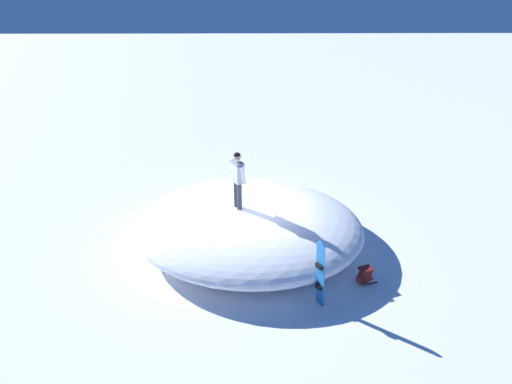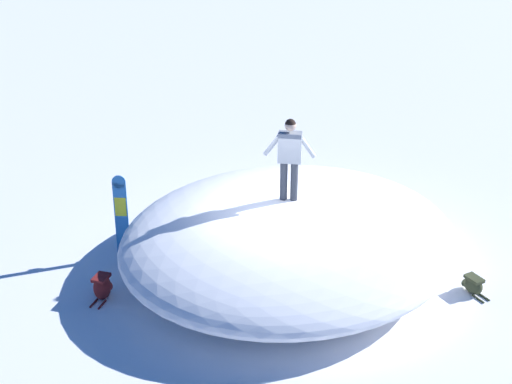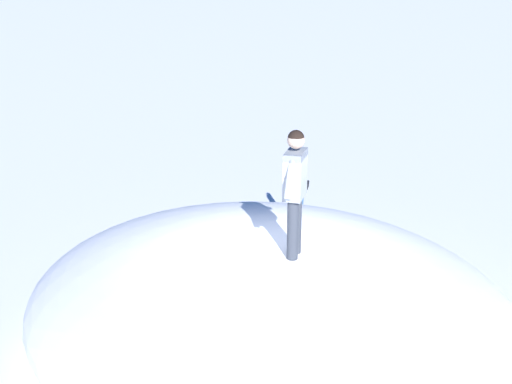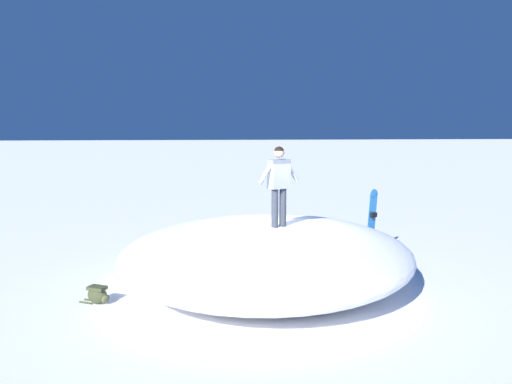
{
  "view_description": "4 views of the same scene",
  "coord_description": "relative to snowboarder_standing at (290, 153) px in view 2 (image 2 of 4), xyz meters",
  "views": [
    {
      "loc": [
        -9.9,
        0.1,
        6.23
      ],
      "look_at": [
        0.13,
        -0.2,
        1.63
      ],
      "focal_mm": 27.77,
      "sensor_mm": 36.0,
      "label": 1
    },
    {
      "loc": [
        5.78,
        -9.29,
        6.76
      ],
      "look_at": [
        -0.32,
        -0.34,
        1.55
      ],
      "focal_mm": 45.64,
      "sensor_mm": 36.0,
      "label": 2
    },
    {
      "loc": [
        5.98,
        4.95,
        4.69
      ],
      "look_at": [
        0.25,
        -0.11,
        2.04
      ],
      "focal_mm": 45.99,
      "sensor_mm": 36.0,
      "label": 3
    },
    {
      "loc": [
        1.62,
        10.13,
        3.22
      ],
      "look_at": [
        0.39,
        -0.28,
        1.86
      ],
      "focal_mm": 34.93,
      "sensor_mm": 36.0,
      "label": 4
    }
  ],
  "objects": [
    {
      "name": "ground",
      "position": [
        0.0,
        -0.31,
        -2.18
      ],
      "size": [
        240.0,
        240.0,
        0.0
      ],
      "primitive_type": "plane",
      "color": "white"
    },
    {
      "name": "snow_mound",
      "position": [
        0.21,
        -0.27,
        -1.57
      ],
      "size": [
        7.81,
        8.19,
        1.22
      ],
      "primitive_type": "ellipsoid",
      "rotation": [
        0.0,
        0.0,
        1.24
      ],
      "color": "white",
      "rests_on": "ground"
    },
    {
      "name": "snowboarder_standing",
      "position": [
        0.0,
        0.0,
        0.0
      ],
      "size": [
        0.92,
        0.51,
        1.62
      ],
      "color": "#333842",
      "rests_on": "snow_mound"
    },
    {
      "name": "snowboard_primary_upright",
      "position": [
        -2.64,
        -1.86,
        -1.29
      ],
      "size": [
        0.3,
        0.26,
        1.72
      ],
      "color": "#2672BF",
      "rests_on": "ground"
    },
    {
      "name": "backpack_near",
      "position": [
        -1.91,
        -3.15,
        -1.94
      ],
      "size": [
        0.39,
        0.59,
        0.48
      ],
      "color": "maroon",
      "rests_on": "ground"
    },
    {
      "name": "backpack_far",
      "position": [
        3.48,
        0.74,
        -2.01
      ],
      "size": [
        0.6,
        0.43,
        0.33
      ],
      "color": "#383D23",
      "rests_on": "ground"
    }
  ]
}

